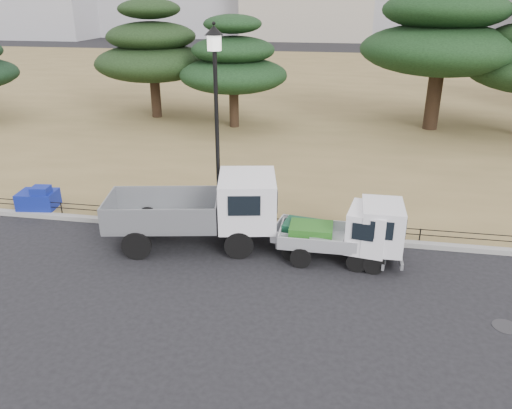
% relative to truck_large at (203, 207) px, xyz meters
% --- Properties ---
extents(ground, '(220.00, 220.00, 0.00)m').
position_rel_truck_large_xyz_m(ground, '(1.58, -1.66, -1.23)').
color(ground, black).
extents(lawn, '(120.00, 56.00, 0.15)m').
position_rel_truck_large_xyz_m(lawn, '(1.58, 28.94, -1.15)').
color(lawn, olive).
rests_on(lawn, ground).
extents(curb, '(120.00, 0.25, 0.16)m').
position_rel_truck_large_xyz_m(curb, '(1.58, 0.94, -1.15)').
color(curb, gray).
rests_on(curb, ground).
extents(truck_large, '(5.35, 2.89, 2.21)m').
position_rel_truck_large_xyz_m(truck_large, '(0.00, 0.00, 0.00)').
color(truck_large, black).
rests_on(truck_large, ground).
extents(truck_kei_front, '(3.43, 1.50, 1.81)m').
position_rel_truck_large_xyz_m(truck_kei_front, '(4.43, -0.26, -0.33)').
color(truck_kei_front, black).
rests_on(truck_kei_front, ground).
extents(truck_kei_rear, '(3.39, 1.84, 1.68)m').
position_rel_truck_large_xyz_m(truck_kei_rear, '(4.12, -0.17, -0.39)').
color(truck_kei_rear, black).
rests_on(truck_kei_rear, ground).
extents(street_lamp, '(0.56, 0.56, 6.21)m').
position_rel_truck_large_xyz_m(street_lamp, '(0.20, 1.24, 3.12)').
color(street_lamp, black).
rests_on(street_lamp, lawn).
extents(pipe_fence, '(38.00, 0.04, 0.40)m').
position_rel_truck_large_xyz_m(pipe_fence, '(1.58, 1.09, -0.79)').
color(pipe_fence, black).
rests_on(pipe_fence, lawn).
extents(tarp_pile, '(1.39, 1.09, 0.85)m').
position_rel_truck_large_xyz_m(tarp_pile, '(-6.46, 1.41, -0.74)').
color(tarp_pile, navy).
rests_on(tarp_pile, lawn).
extents(manhole, '(0.60, 0.60, 0.01)m').
position_rel_truck_large_xyz_m(manhole, '(8.08, -2.86, -1.22)').
color(manhole, '#2D2D30').
rests_on(manhole, ground).
extents(pine_west_near, '(6.88, 6.88, 6.88)m').
position_rel_truck_large_xyz_m(pine_west_near, '(-7.51, 16.00, 2.89)').
color(pine_west_near, black).
rests_on(pine_west_near, lawn).
extents(pine_center_left, '(6.01, 6.01, 6.11)m').
position_rel_truck_large_xyz_m(pine_center_left, '(-2.20, 14.36, 2.45)').
color(pine_center_left, black).
rests_on(pine_center_left, lawn).
extents(pine_center_right, '(8.52, 8.52, 9.04)m').
position_rel_truck_large_xyz_m(pine_center_right, '(8.87, 15.83, 4.16)').
color(pine_center_right, black).
rests_on(pine_center_right, lawn).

